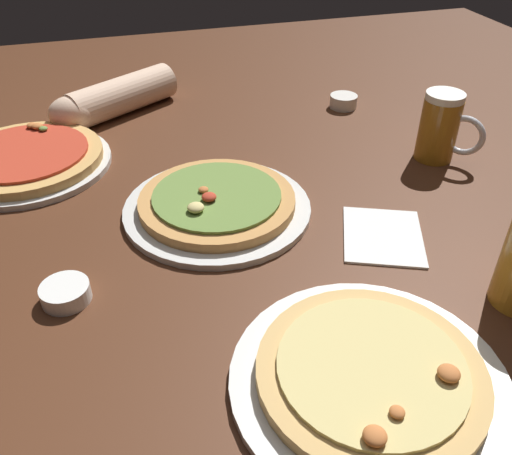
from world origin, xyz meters
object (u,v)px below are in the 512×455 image
ramekin_butter (66,293)px  napkin_folded (383,235)px  beer_mug_amber (441,127)px  diner_arm (110,99)px  pizza_plate_far (217,204)px  pizza_plate_near (370,376)px  ramekin_sauce (343,101)px  pizza_plate_side (26,159)px

ramekin_butter → napkin_folded: (0.50, 0.01, -0.01)m
ramekin_butter → napkin_folded: bearing=0.9°
beer_mug_amber → diner_arm: beer_mug_amber is taller
pizza_plate_far → pizza_plate_near: bearing=-77.7°
diner_arm → ramekin_sauce: bearing=-10.9°
ramekin_butter → diner_arm: diner_arm is taller
pizza_plate_near → pizza_plate_far: bearing=102.3°
pizza_plate_side → napkin_folded: bearing=-35.8°
pizza_plate_side → ramekin_sauce: pizza_plate_side is taller
diner_arm → pizza_plate_side: bearing=-132.3°
pizza_plate_side → pizza_plate_near: bearing=-58.2°
ramekin_sauce → napkin_folded: size_ratio=0.43×
pizza_plate_far → pizza_plate_side: bearing=141.4°
pizza_plate_near → ramekin_butter: size_ratio=4.83×
ramekin_butter → napkin_folded: size_ratio=0.45×
beer_mug_amber → diner_arm: 0.73m
pizza_plate_near → beer_mug_amber: 0.61m
pizza_plate_far → diner_arm: bearing=107.6°
beer_mug_amber → napkin_folded: beer_mug_amber is taller
pizza_plate_far → ramekin_sauce: pizza_plate_far is taller
pizza_plate_far → ramekin_butter: size_ratio=4.71×
pizza_plate_near → pizza_plate_side: pizza_plate_near is taller
ramekin_sauce → beer_mug_amber: bearing=-75.7°
pizza_plate_side → napkin_folded: pizza_plate_side is taller
napkin_folded → pizza_plate_side: bearing=144.2°
ramekin_sauce → napkin_folded: bearing=-106.9°
pizza_plate_side → napkin_folded: size_ratio=2.14×
ramekin_butter → pizza_plate_side: bearing=99.8°
pizza_plate_near → beer_mug_amber: beer_mug_amber is taller
pizza_plate_far → napkin_folded: size_ratio=2.14×
pizza_plate_side → ramekin_butter: 0.42m
pizza_plate_far → ramekin_butter: pizza_plate_far is taller
pizza_plate_side → beer_mug_amber: bearing=-13.9°
napkin_folded → diner_arm: bearing=122.6°
ramekin_sauce → napkin_folded: (-0.15, -0.51, -0.01)m
pizza_plate_side → ramekin_sauce: bearing=7.4°
ramekin_butter → pizza_plate_near: bearing=-36.4°
pizza_plate_side → diner_arm: diner_arm is taller
pizza_plate_side → diner_arm: size_ratio=1.08×
pizza_plate_side → ramekin_butter: size_ratio=4.71×
beer_mug_amber → ramekin_butter: size_ratio=2.00×
pizza_plate_far → ramekin_butter: 0.30m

